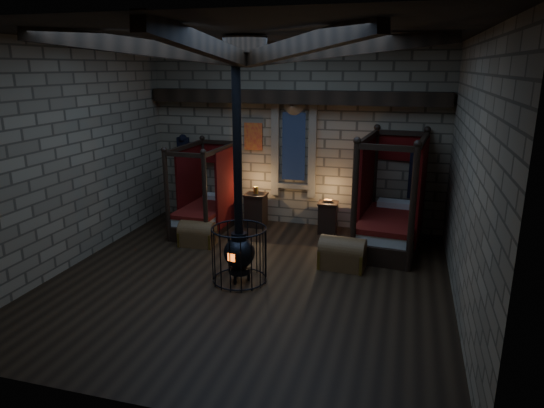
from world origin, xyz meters
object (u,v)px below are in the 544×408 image
(bed_left, at_px, (207,209))
(trunk_left, at_px, (197,234))
(bed_right, at_px, (390,221))
(stove, at_px, (239,249))
(trunk_right, at_px, (342,254))

(bed_left, xyz_separation_m, trunk_left, (0.22, -1.03, -0.25))
(bed_right, xyz_separation_m, stove, (-2.49, -2.49, 0.03))
(bed_left, relative_size, stove, 0.49)
(trunk_left, distance_m, trunk_right, 3.19)
(trunk_left, height_order, stove, stove)
(bed_right, xyz_separation_m, trunk_right, (-0.80, -1.39, -0.31))
(stove, bearing_deg, bed_left, 135.85)
(stove, bearing_deg, trunk_right, 44.66)
(trunk_left, bearing_deg, stove, -47.67)
(trunk_right, bearing_deg, stove, -142.86)
(bed_left, bearing_deg, trunk_right, -20.30)
(bed_right, xyz_separation_m, trunk_left, (-3.97, -1.02, -0.34))
(bed_right, distance_m, stove, 3.52)
(bed_left, distance_m, trunk_right, 3.67)
(bed_left, height_order, stove, stove)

